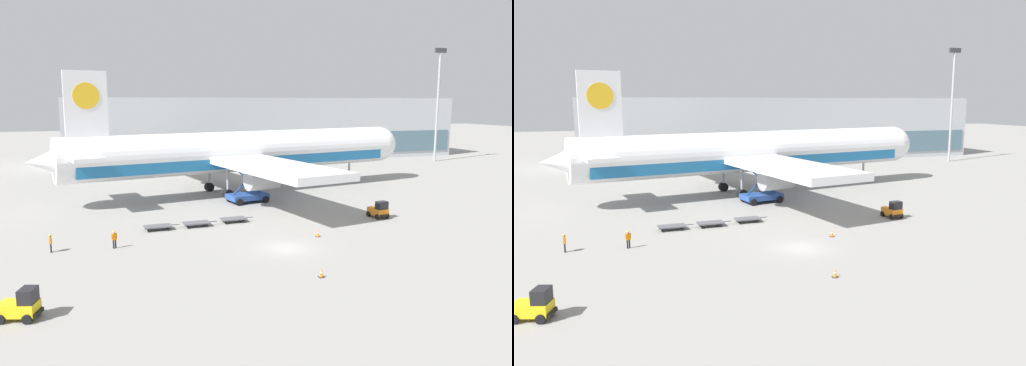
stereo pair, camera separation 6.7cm
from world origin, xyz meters
TOP-DOWN VIEW (x-y plane):
  - ground_plane at (0.00, 0.00)m, footprint 400.00×400.00m
  - terminal_building at (24.24, 68.92)m, footprint 90.00×18.20m
  - light_mast at (57.23, 50.56)m, footprint 2.80×0.50m
  - airplane_main at (4.33, 28.15)m, footprint 57.72×48.66m
  - scissor_lift_loader at (3.28, 21.13)m, footprint 5.63×4.11m
  - baggage_tug_foreground at (-21.31, -8.44)m, footprint 2.76×2.26m
  - baggage_tug_mid at (14.81, 7.65)m, footprint 1.85×2.58m
  - baggage_dolly_lead at (-10.14, 10.48)m, footprint 3.71×1.52m
  - baggage_dolly_second at (-6.01, 10.57)m, footprint 3.71×1.52m
  - baggage_dolly_third at (-1.69, 11.07)m, footprint 3.71×1.52m
  - ground_crew_near at (-14.86, 5.20)m, footprint 0.53×0.34m
  - ground_crew_far at (-20.30, 5.83)m, footprint 0.24×0.57m
  - traffic_cone_near at (4.49, 2.59)m, footprint 0.40×0.40m
  - traffic_cone_far at (-0.46, -7.94)m, footprint 0.40×0.40m

SIDE VIEW (x-z plane):
  - ground_plane at x=0.00m, z-range 0.00..0.00m
  - traffic_cone_far at x=-0.46m, z-range -0.01..0.67m
  - traffic_cone_near at x=4.49m, z-range -0.01..0.71m
  - baggage_dolly_lead at x=-10.14m, z-range 0.15..0.63m
  - baggage_dolly_second at x=-6.01m, z-range 0.15..0.63m
  - baggage_dolly_third at x=-1.69m, z-range 0.15..0.63m
  - baggage_tug_foreground at x=-21.31m, z-range -0.12..1.88m
  - baggage_tug_mid at x=14.81m, z-range -0.12..1.88m
  - ground_crew_near at x=-14.86m, z-range 0.14..1.80m
  - ground_crew_far at x=-20.30m, z-range 0.14..1.82m
  - scissor_lift_loader at x=3.28m, z-range -0.67..4.86m
  - airplane_main at x=4.33m, z-range -2.66..14.34m
  - terminal_building at x=24.24m, z-range -0.01..13.99m
  - light_mast at x=57.23m, z-range 1.86..26.47m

